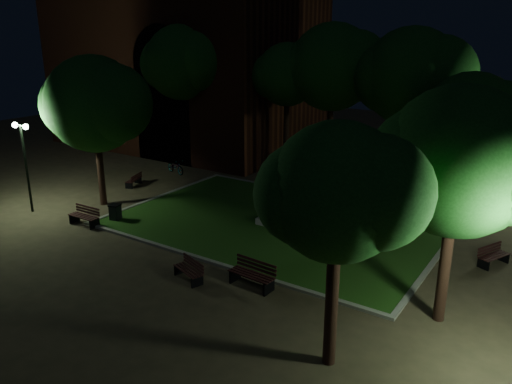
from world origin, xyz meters
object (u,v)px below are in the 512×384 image
at_px(bench_near_left, 190,270).
at_px(trash_bin, 115,213).
at_px(bench_right_side, 493,256).
at_px(monument, 275,206).
at_px(bench_near_right, 253,275).
at_px(bench_far_side, 385,190).
at_px(bench_west_near, 85,216).
at_px(bicycle, 176,167).
at_px(bench_left_side, 134,180).

height_order(bench_near_left, trash_bin, trash_bin).
distance_m(bench_near_left, bench_right_side, 12.07).
distance_m(monument, bench_near_left, 6.67).
distance_m(monument, bench_right_side, 9.66).
bearing_deg(bench_near_left, bench_right_side, 58.65).
xyz_separation_m(bench_near_right, trash_bin, (-9.39, 1.78, -0.03)).
height_order(monument, bench_far_side, monument).
distance_m(bench_west_near, bench_right_side, 18.32).
bearing_deg(bicycle, bench_west_near, -149.01).
distance_m(bench_far_side, bicycle, 13.58).
xyz_separation_m(monument, bench_right_side, (9.58, 1.06, -0.58)).
distance_m(bench_near_left, trash_bin, 7.60).
bearing_deg(bench_far_side, bench_near_left, 95.49).
relative_size(monument, bicycle, 1.80).
bearing_deg(bench_right_side, bench_far_side, 72.22).
bearing_deg(bench_near_right, bench_west_near, -179.98).
bearing_deg(monument, trash_bin, -149.86).
height_order(bench_near_right, trash_bin, bench_near_right).
bearing_deg(bench_west_near, bench_near_left, -12.26).
distance_m(bench_west_near, bicycle, 9.73).
distance_m(monument, bench_near_right, 6.31).
height_order(bench_far_side, bicycle, bicycle).
relative_size(bench_west_near, bench_right_side, 1.08).
bearing_deg(bench_near_left, bench_west_near, -171.63).
height_order(monument, bench_near_left, monument).
relative_size(bench_near_left, bench_left_side, 1.06).
height_order(bench_right_side, bench_far_side, bench_far_side).
height_order(monument, bench_right_side, monument).
height_order(bench_near_right, bench_far_side, bench_near_right).
relative_size(monument, bench_left_side, 2.20).
xyz_separation_m(bench_left_side, bench_right_side, (20.04, 0.37, 0.03)).
height_order(bench_near_left, bench_west_near, bench_west_near).
xyz_separation_m(monument, bicycle, (-10.30, 4.21, -0.49)).
bearing_deg(bench_left_side, bench_near_right, 43.90).
bearing_deg(bench_right_side, bench_west_near, 134.78).
bearing_deg(bench_far_side, monument, 84.16).
bearing_deg(bicycle, bench_left_side, -167.35).
height_order(bench_near_right, bicycle, bench_near_right).
bearing_deg(bench_left_side, bicycle, 157.67).
bearing_deg(bench_near_left, monument, 111.45).
distance_m(bench_near_left, bench_west_near, 8.08).
bearing_deg(bench_near_left, bicycle, 153.31).
bearing_deg(bench_west_near, monument, 32.30).
xyz_separation_m(bench_left_side, trash_bin, (3.62, -4.66, 0.08)).
relative_size(bench_near_left, bicycle, 0.87).
bearing_deg(bicycle, bench_right_side, -83.81).
height_order(bench_near_right, bench_west_near, bench_near_right).
relative_size(bench_near_left, trash_bin, 1.80).
xyz_separation_m(bench_left_side, bicycle, (0.16, 3.52, 0.11)).
distance_m(bench_right_side, bench_far_side, 9.05).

